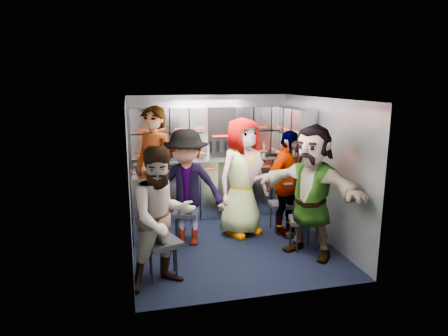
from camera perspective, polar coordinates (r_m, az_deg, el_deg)
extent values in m
plane|color=black|center=(5.95, 0.97, -10.75)|extent=(3.00, 3.00, 0.00)
cube|color=gray|center=(7.06, -2.04, 1.85)|extent=(2.80, 0.04, 2.10)
cube|color=gray|center=(5.45, -13.39, -1.62)|extent=(0.04, 3.00, 2.10)
cube|color=gray|center=(6.12, 13.81, -0.14)|extent=(0.04, 3.00, 2.10)
cube|color=silver|center=(5.48, 1.05, 9.89)|extent=(2.80, 3.00, 0.02)
cube|color=#9297A1|center=(6.98, -1.66, -2.94)|extent=(2.68, 0.38, 0.99)
cube|color=#9297A1|center=(6.15, -11.20, -5.32)|extent=(0.38, 0.76, 0.99)
cube|color=silver|center=(6.86, -1.69, 1.25)|extent=(2.68, 0.42, 0.03)
cube|color=#9297A1|center=(6.84, -1.81, 5.25)|extent=(2.68, 0.28, 0.82)
cube|color=#9297A1|center=(6.60, 10.08, 4.81)|extent=(0.28, 1.00, 0.82)
cube|color=#9297A1|center=(6.71, 10.10, -3.71)|extent=(0.28, 1.20, 1.00)
cube|color=#9B2010|center=(6.70, -1.33, -0.20)|extent=(2.60, 0.02, 0.03)
cube|color=black|center=(4.90, -8.80, -10.57)|extent=(0.50, 0.49, 0.06)
cylinder|color=black|center=(4.87, -10.34, -13.73)|extent=(0.03, 0.03, 0.42)
cylinder|color=black|center=(4.89, -6.83, -13.50)|extent=(0.03, 0.03, 0.42)
cylinder|color=black|center=(5.10, -10.51, -12.51)|extent=(0.03, 0.03, 0.42)
cylinder|color=black|center=(5.12, -7.17, -12.30)|extent=(0.03, 0.03, 0.42)
cube|color=black|center=(6.02, -5.52, -6.45)|extent=(0.45, 0.44, 0.06)
cylinder|color=black|center=(5.96, -6.61, -8.80)|extent=(0.02, 0.02, 0.38)
cylinder|color=black|center=(6.00, -4.04, -8.62)|extent=(0.02, 0.02, 0.38)
cylinder|color=black|center=(6.18, -6.87, -8.04)|extent=(0.02, 0.02, 0.38)
cylinder|color=black|center=(6.21, -4.39, -7.87)|extent=(0.02, 0.02, 0.38)
cube|color=black|center=(6.37, 2.16, -5.48)|extent=(0.45, 0.45, 0.05)
cylinder|color=black|center=(6.31, 1.28, -7.60)|extent=(0.02, 0.02, 0.37)
cylinder|color=black|center=(6.37, 3.53, -7.41)|extent=(0.02, 0.02, 0.37)
cylinder|color=black|center=(6.51, 0.78, -6.96)|extent=(0.02, 0.02, 0.37)
cylinder|color=black|center=(6.57, 2.97, -6.78)|extent=(0.02, 0.02, 0.37)
cube|color=black|center=(6.40, 8.29, -5.20)|extent=(0.41, 0.39, 0.06)
cylinder|color=black|center=(6.32, 7.44, -7.52)|extent=(0.02, 0.02, 0.40)
cylinder|color=black|center=(6.42, 9.79, -7.27)|extent=(0.02, 0.02, 0.40)
cylinder|color=black|center=(6.53, 6.69, -6.83)|extent=(0.02, 0.02, 0.40)
cylinder|color=black|center=(6.63, 8.98, -6.61)|extent=(0.02, 0.02, 0.40)
cube|color=black|center=(5.74, 11.32, -7.36)|extent=(0.46, 0.45, 0.06)
cylinder|color=black|center=(5.67, 10.42, -10.00)|extent=(0.02, 0.02, 0.40)
cylinder|color=black|center=(5.78, 13.01, -9.66)|extent=(0.02, 0.02, 0.40)
cylinder|color=black|center=(5.87, 9.47, -9.15)|extent=(0.02, 0.02, 0.40)
cylinder|color=black|center=(5.98, 11.98, -8.84)|extent=(0.02, 0.02, 0.40)
imported|color=black|center=(6.04, -9.88, -0.69)|extent=(0.84, 0.86, 1.99)
imported|color=black|center=(4.60, -8.76, -7.04)|extent=(0.95, 0.84, 1.64)
imported|color=black|center=(5.72, -5.36, -2.85)|extent=(1.23, 0.93, 1.68)
imported|color=black|center=(6.07, 2.65, -1.32)|extent=(1.04, 0.88, 1.81)
imported|color=black|center=(6.13, 9.02, -2.21)|extent=(1.01, 0.83, 1.62)
imported|color=black|center=(5.45, 12.31, -3.25)|extent=(1.40, 1.66, 1.79)
cylinder|color=white|center=(6.73, -4.41, 2.30)|extent=(0.07, 0.07, 0.27)
cylinder|color=white|center=(6.77, -2.37, 2.27)|extent=(0.07, 0.07, 0.24)
cylinder|color=white|center=(7.02, 5.61, 2.63)|extent=(0.07, 0.07, 0.25)
cylinder|color=tan|center=(6.67, -8.67, 1.37)|extent=(0.07, 0.07, 0.10)
cylinder|color=tan|center=(7.00, 4.90, 1.98)|extent=(0.09, 0.09, 0.10)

